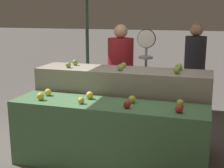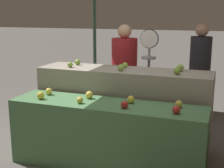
# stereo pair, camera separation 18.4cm
# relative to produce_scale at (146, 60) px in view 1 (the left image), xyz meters

# --- Properties ---
(ground_plane) EXTENTS (60.00, 60.00, 0.00)m
(ground_plane) POSITION_rel_produce_scale_xyz_m (-0.19, -1.16, -1.10)
(ground_plane) COLOR #66605B
(display_counter_front) EXTENTS (2.19, 0.55, 0.77)m
(display_counter_front) POSITION_rel_produce_scale_xyz_m (-0.19, -1.16, -0.71)
(display_counter_front) COLOR #4C7A4C
(display_counter_front) RESTS_ON ground_plane
(display_counter_back) EXTENTS (2.19, 0.55, 1.05)m
(display_counter_back) POSITION_rel_produce_scale_xyz_m (-0.19, -0.56, -0.57)
(display_counter_back) COLOR gray
(display_counter_back) RESTS_ON ground_plane
(apple_front_0) EXTENTS (0.09, 0.09, 0.09)m
(apple_front_0) POSITION_rel_produce_scale_xyz_m (-0.96, -1.26, -0.28)
(apple_front_0) COLOR gold
(apple_front_0) RESTS_ON display_counter_front
(apple_front_1) EXTENTS (0.07, 0.07, 0.07)m
(apple_front_1) POSITION_rel_produce_scale_xyz_m (-0.46, -1.26, -0.29)
(apple_front_1) COLOR gold
(apple_front_1) RESTS_ON display_counter_front
(apple_front_2) EXTENTS (0.08, 0.08, 0.08)m
(apple_front_2) POSITION_rel_produce_scale_xyz_m (0.06, -1.27, -0.29)
(apple_front_2) COLOR #AD281E
(apple_front_2) RESTS_ON display_counter_front
(apple_front_3) EXTENTS (0.08, 0.08, 0.08)m
(apple_front_3) POSITION_rel_produce_scale_xyz_m (0.60, -1.26, -0.29)
(apple_front_3) COLOR #B72D23
(apple_front_3) RESTS_ON display_counter_front
(apple_front_4) EXTENTS (0.08, 0.08, 0.08)m
(apple_front_4) POSITION_rel_produce_scale_xyz_m (-0.98, -1.06, -0.29)
(apple_front_4) COLOR yellow
(apple_front_4) RESTS_ON display_counter_front
(apple_front_5) EXTENTS (0.09, 0.09, 0.09)m
(apple_front_5) POSITION_rel_produce_scale_xyz_m (-0.44, -1.04, -0.29)
(apple_front_5) COLOR yellow
(apple_front_5) RESTS_ON display_counter_front
(apple_front_6) EXTENTS (0.08, 0.08, 0.08)m
(apple_front_6) POSITION_rel_produce_scale_xyz_m (0.07, -1.06, -0.29)
(apple_front_6) COLOR gold
(apple_front_6) RESTS_ON display_counter_front
(apple_front_7) EXTENTS (0.08, 0.08, 0.08)m
(apple_front_7) POSITION_rel_produce_scale_xyz_m (0.59, -1.04, -0.29)
(apple_front_7) COLOR gold
(apple_front_7) RESTS_ON display_counter_front
(apple_back_0) EXTENTS (0.07, 0.07, 0.07)m
(apple_back_0) POSITION_rel_produce_scale_xyz_m (-0.88, -0.66, -0.01)
(apple_back_0) COLOR #7AA338
(apple_back_0) RESTS_ON display_counter_back
(apple_back_1) EXTENTS (0.08, 0.08, 0.08)m
(apple_back_1) POSITION_rel_produce_scale_xyz_m (-0.18, -0.68, -0.01)
(apple_back_1) COLOR #84AD3D
(apple_back_1) RESTS_ON display_counter_back
(apple_back_2) EXTENTS (0.08, 0.08, 0.08)m
(apple_back_2) POSITION_rel_produce_scale_xyz_m (0.50, -0.67, -0.01)
(apple_back_2) COLOR #7AA338
(apple_back_2) RESTS_ON display_counter_back
(apple_back_3) EXTENTS (0.08, 0.08, 0.08)m
(apple_back_3) POSITION_rel_produce_scale_xyz_m (-0.88, -0.45, -0.01)
(apple_back_3) COLOR #7AA338
(apple_back_3) RESTS_ON display_counter_back
(apple_back_4) EXTENTS (0.07, 0.07, 0.07)m
(apple_back_4) POSITION_rel_produce_scale_xyz_m (-0.20, -0.46, -0.01)
(apple_back_4) COLOR #84AD3D
(apple_back_4) RESTS_ON display_counter_back
(apple_back_5) EXTENTS (0.09, 0.09, 0.09)m
(apple_back_5) POSITION_rel_produce_scale_xyz_m (0.50, -0.45, -0.00)
(apple_back_5) COLOR #8EB247
(apple_back_5) RESTS_ON display_counter_back
(produce_scale) EXTENTS (0.26, 0.20, 1.52)m
(produce_scale) POSITION_rel_produce_scale_xyz_m (0.00, 0.00, 0.00)
(produce_scale) COLOR #99999E
(produce_scale) RESTS_ON ground_plane
(person_vendor_at_scale) EXTENTS (0.53, 0.53, 1.58)m
(person_vendor_at_scale) POSITION_rel_produce_scale_xyz_m (-0.44, 0.25, -0.20)
(person_vendor_at_scale) COLOR #2D2D38
(person_vendor_at_scale) RESTS_ON ground_plane
(person_customer_left) EXTENTS (0.39, 0.39, 1.59)m
(person_customer_left) POSITION_rel_produce_scale_xyz_m (0.63, 0.81, -0.18)
(person_customer_left) COLOR #2D2D38
(person_customer_left) RESTS_ON ground_plane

